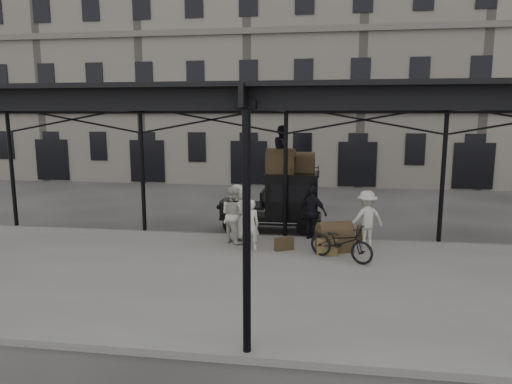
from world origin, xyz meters
TOP-DOWN VIEW (x-y plane):
  - ground at (0.00, 0.00)m, footprint 120.00×120.00m
  - platform at (0.00, -2.00)m, footprint 28.00×8.00m
  - canopy at (0.00, -1.72)m, footprint 22.50×9.00m
  - building_frontage at (0.00, 18.00)m, footprint 64.00×8.00m
  - taxi at (-0.16, 3.08)m, footprint 3.65×1.55m
  - porter_left at (-0.90, 0.13)m, footprint 0.67×0.57m
  - porter_midleft at (-1.57, 0.95)m, footprint 1.12×1.08m
  - porter_centre at (-1.49, 1.24)m, footprint 1.07×1.02m
  - porter_official at (0.94, 1.69)m, footprint 1.11×0.95m
  - porter_right at (2.61, 1.18)m, footprint 1.29×1.03m
  - bicycle at (1.78, -0.40)m, footprint 2.03×1.54m
  - porter_roof at (-0.19, 2.98)m, footprint 0.72×0.88m
  - steamer_trunk_roof_near at (-0.24, 2.83)m, footprint 1.04×0.68m
  - steamer_trunk_roof_far at (0.51, 3.28)m, footprint 0.85×0.55m
  - steamer_trunk_platform at (1.63, 0.45)m, footprint 1.18×0.94m
  - wicker_hamper at (1.41, 0.13)m, footprint 0.61×0.46m
  - suitcase_upright at (2.47, 1.80)m, footprint 0.15×0.60m
  - suitcase_flat at (0.12, 0.29)m, footprint 0.60×0.43m

SIDE VIEW (x-z plane):
  - ground at x=0.00m, z-range 0.00..0.00m
  - platform at x=0.00m, z-range 0.00..0.15m
  - suitcase_flat at x=0.12m, z-range 0.15..0.55m
  - suitcase_upright at x=2.47m, z-range 0.15..0.60m
  - wicker_hamper at x=1.41m, z-range 0.15..0.65m
  - steamer_trunk_platform at x=1.63m, z-range 0.15..0.90m
  - bicycle at x=1.78m, z-range 0.15..1.17m
  - porter_left at x=-0.90m, z-range 0.15..1.72m
  - porter_right at x=2.61m, z-range 0.15..1.90m
  - porter_official at x=0.94m, z-range 0.15..1.94m
  - porter_midleft at x=-1.57m, z-range 0.15..1.98m
  - porter_centre at x=-1.49m, z-range 0.15..2.00m
  - taxi at x=-0.16m, z-range 0.11..2.29m
  - steamer_trunk_roof_far at x=0.51m, z-range 2.18..2.79m
  - steamer_trunk_roof_near at x=-0.24m, z-range 2.18..2.91m
  - porter_roof at x=-0.19m, z-range 2.18..3.85m
  - canopy at x=0.00m, z-range 2.23..6.97m
  - building_frontage at x=0.00m, z-range 0.00..14.00m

